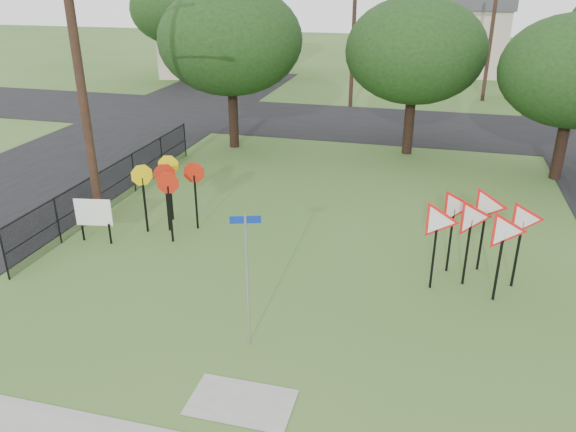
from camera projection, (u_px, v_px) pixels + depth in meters
The scene contains 19 objects.
ground at pixel (275, 332), 12.91m from camera, with size 140.00×140.00×0.00m, color #365D23.
street_left at pixel (74, 161), 24.57m from camera, with size 8.00×50.00×0.02m, color black.
street_far at pixel (375, 124), 30.66m from camera, with size 60.00×8.00×0.02m, color black.
curb_pad at pixel (241, 402), 10.77m from camera, with size 2.00×1.20×0.02m, color gray.
street_name_sign at pixel (247, 273), 11.82m from camera, with size 0.61×0.22×3.09m.
stop_sign_cluster at pixel (168, 181), 17.37m from camera, with size 2.06×1.76×2.25m.
yield_sign_cluster at pixel (479, 221), 14.26m from camera, with size 3.14×1.75×2.46m.
info_board at pixel (94, 214), 16.86m from camera, with size 1.12×0.23×1.41m.
utility_pole_main at pixel (79, 61), 16.51m from camera, with size 3.55×0.33×10.00m.
far_pole_a at pixel (354, 29), 32.85m from camera, with size 1.40×0.24×9.00m.
far_pole_b at pixel (492, 30), 34.64m from camera, with size 1.40×0.24×8.50m.
far_pole_c at pixel (255, 19), 40.03m from camera, with size 1.40×0.24×9.00m.
fence_run at pixel (118, 182), 19.91m from camera, with size 0.05×11.55×1.50m.
house_left at pixel (223, 27), 44.89m from camera, with size 10.58×8.88×7.20m.
house_mid at pixel (454, 32), 46.23m from camera, with size 8.40×8.40×6.20m.
tree_near_left at pixel (230, 40), 24.80m from camera, with size 6.40×6.40×7.27m.
tree_near_mid at pixel (415, 51), 23.95m from camera, with size 6.00×6.00×6.80m.
tree_near_right at pixel (576, 71), 20.91m from camera, with size 5.60×5.60×6.33m.
tree_far_left at pixel (177, 9), 41.20m from camera, with size 6.80×6.80×7.73m.
Camera 1 is at (3.01, -10.36, 7.58)m, focal length 35.00 mm.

